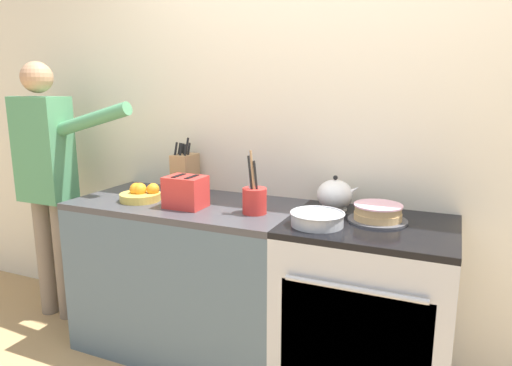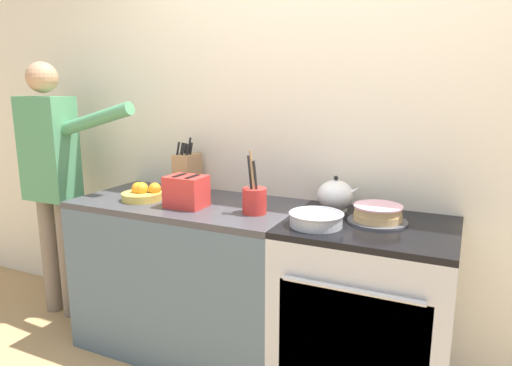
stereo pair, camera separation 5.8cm
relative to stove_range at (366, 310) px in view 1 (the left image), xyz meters
The scene contains 11 objects.
wall_back 0.97m from the stove_range, 132.27° to the left, with size 8.00×0.04×2.60m.
counter_cabinet 1.02m from the stove_range, behind, with size 1.25×0.64×0.88m.
stove_range is the anchor object (origin of this frame).
layer_cake 0.48m from the stove_range, 62.88° to the left, with size 0.28×0.28×0.08m.
tea_kettle 0.59m from the stove_range, 140.92° to the left, with size 0.23×0.19×0.18m.
mixing_bowl 0.54m from the stove_range, 148.83° to the right, with size 0.25×0.25×0.06m.
knife_block 1.29m from the stove_range, 169.61° to the left, with size 0.11×0.16×0.33m.
utensil_crock 0.77m from the stove_range, behind, with size 0.12×0.12×0.32m.
fruit_bowl 1.35m from the stove_range, behind, with size 0.22×0.22×0.10m.
toaster 1.09m from the stove_range, behind, with size 0.22×0.16×0.17m.
person_baker 2.10m from the stove_range, behind, with size 0.94×0.20×1.66m.
Camera 1 is at (0.65, -1.77, 1.51)m, focal length 32.00 mm.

